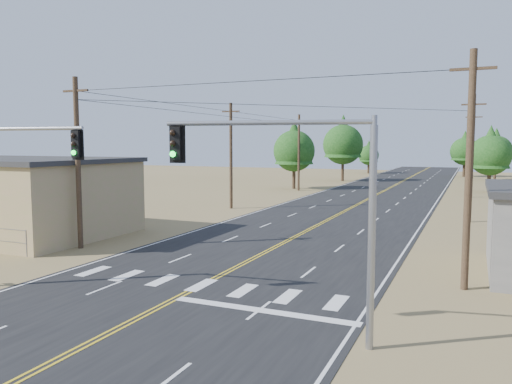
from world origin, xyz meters
The scene contains 16 objects.
ground centered at (0.00, 0.00, 0.00)m, with size 220.00×220.00×0.00m, color #90784D.
road centered at (0.00, 30.00, 0.01)m, with size 15.00×200.00×0.02m, color black.
utility_pole_left_near centered at (-10.50, 12.00, 5.12)m, with size 1.80×0.30×10.00m.
utility_pole_left_mid centered at (-10.50, 32.00, 5.12)m, with size 1.80×0.30×10.00m.
utility_pole_left_far centered at (-10.50, 52.00, 5.12)m, with size 1.80×0.30×10.00m.
utility_pole_right_near centered at (10.50, 12.00, 5.12)m, with size 1.80×0.30×10.00m.
utility_pole_right_mid centered at (10.50, 32.00, 5.12)m, with size 1.80×0.30×10.00m.
utility_pole_right_far centered at (10.50, 52.00, 5.12)m, with size 1.80×0.30×10.00m.
signal_mast_left centered at (-7.16, 4.19, 4.69)m, with size 5.54×0.92×6.95m.
signal_mast_right centered at (6.14, 3.79, 4.77)m, with size 6.37×1.55×6.98m.
tree_left_near centered at (-11.99, 54.36, 5.78)m, with size 5.67×5.67×9.45m.
tree_left_mid centered at (-9.35, 71.33, 6.73)m, with size 6.59×6.59×10.99m.
tree_left_far centered at (-9.58, 94.70, 4.24)m, with size 4.16×4.16×6.93m.
tree_right_near centered at (12.53, 59.60, 5.23)m, with size 5.14×5.14×8.56m.
tree_right_mid centered at (14.00, 83.42, 5.45)m, with size 5.34×5.34×8.90m.
tree_right_far centered at (9.00, 91.05, 5.29)m, with size 5.19×5.19×8.65m.
Camera 1 is at (10.68, -10.49, 6.15)m, focal length 35.00 mm.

